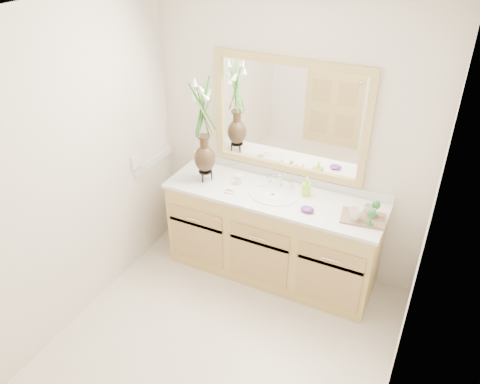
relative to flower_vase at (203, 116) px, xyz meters
The scene contains 20 objects.
floor 1.83m from the flower_vase, 57.47° to the right, with size 2.60×2.60×0.00m, color beige.
ceiling 1.52m from the flower_vase, 57.47° to the right, with size 2.40×2.60×0.02m, color white.
wall_back 0.73m from the flower_vase, 27.81° to the left, with size 2.40×0.02×2.40m, color beige.
wall_left 1.15m from the flower_vase, 120.79° to the right, with size 0.02×2.60×2.40m, color beige.
wall_right 2.08m from the flower_vase, 28.12° to the right, with size 0.02×2.60×2.40m, color beige.
vanity 1.19m from the flower_vase, ahead, with size 1.80×0.55×0.80m.
counter 0.87m from the flower_vase, ahead, with size 1.84×0.57×0.03m, color silver.
sink 0.89m from the flower_vase, ahead, with size 0.38×0.34×0.23m.
mirror 0.69m from the flower_vase, 26.20° to the left, with size 1.32×0.04×0.97m.
switch_plate 0.74m from the flower_vase, 159.83° to the right, with size 0.02×0.12×0.12m, color white.
flower_vase is the anchor object (origin of this frame).
tumbler 0.62m from the flower_vase, 13.90° to the left, with size 0.06×0.06×0.08m, color beige.
soap_dish 0.64m from the flower_vase, 15.26° to the right, with size 0.10×0.10×0.03m.
soap_bottle 1.02m from the flower_vase, 10.11° to the left, with size 0.06×0.07×0.14m, color #ABE736.
purple_dish 1.11m from the flower_vase, ahead, with size 0.11×0.09×0.04m, color #5B2775.
tray 1.49m from the flower_vase, ahead, with size 0.33×0.22×0.02m, color brown.
mug_left 1.42m from the flower_vase, ahead, with size 0.10×0.09×0.10m, color beige.
mug_right 1.49m from the flower_vase, ahead, with size 0.10×0.09×0.10m, color beige.
goblet_front 1.52m from the flower_vase, ahead, with size 0.06×0.06×0.13m.
goblet_back 1.52m from the flower_vase, ahead, with size 0.06×0.06×0.14m.
Camera 1 is at (1.20, -2.05, 2.86)m, focal length 35.00 mm.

